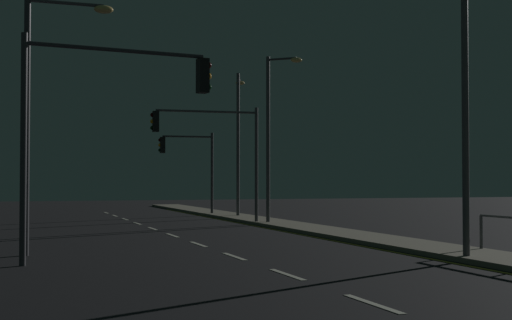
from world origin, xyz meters
TOP-DOWN VIEW (x-y plane):
  - ground_plane at (0.00, 17.50)m, footprint 112.00×112.00m
  - sidewalk_right at (6.08, 17.50)m, footprint 2.13×77.00m
  - lane_markings_center at (0.00, 21.00)m, footprint 0.14×50.00m
  - lane_edge_line at (4.76, 22.50)m, footprint 0.14×53.00m
  - traffic_light_mid_right at (4.12, 39.81)m, footprint 3.31×0.39m
  - traffic_light_far_center at (-3.43, 16.87)m, footprint 5.02×0.81m
  - traffic_light_overhead_east at (3.05, 30.71)m, footprint 5.16×0.49m
  - street_lamp_corner at (6.34, 36.87)m, footprint 1.14×2.32m
  - street_lamp_across_street at (5.86, 29.91)m, footprint 1.44×1.20m
  - street_lamp_median at (-5.02, 19.12)m, footprint 2.48×0.36m
  - street_lamp_far_end at (5.48, 13.64)m, footprint 0.87×2.11m

SIDE VIEW (x-z plane):
  - ground_plane at x=0.00m, z-range 0.00..0.00m
  - lane_edge_line at x=4.76m, z-range 0.00..0.01m
  - lane_markings_center at x=0.00m, z-range 0.00..0.01m
  - sidewalk_right at x=6.08m, z-range 0.00..0.14m
  - traffic_light_mid_right at x=4.12m, z-range 1.11..5.91m
  - traffic_light_overhead_east at x=3.05m, z-range 1.32..6.76m
  - traffic_light_far_center at x=-3.43m, z-range 1.22..6.97m
  - street_lamp_far_end at x=5.48m, z-range 0.89..7.78m
  - street_lamp_median at x=-5.02m, z-range 0.78..8.09m
  - street_lamp_across_street at x=5.86m, z-range 0.87..8.70m
  - street_lamp_corner at x=6.34m, z-range 0.95..8.92m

